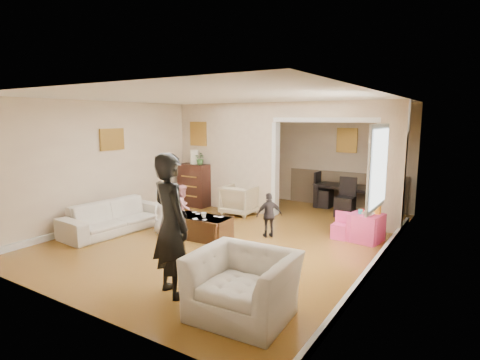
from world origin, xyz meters
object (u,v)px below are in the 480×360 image
Objects in this scene: armchair_front at (243,285)px; dresser at (195,185)px; sofa at (115,217)px; table_lamp at (194,157)px; adult_person at (171,225)px; child_kneel_b at (183,207)px; child_kneel_a at (162,211)px; coffee_table at (201,227)px; child_toddler at (269,215)px; dining_table at (353,198)px; coffee_cup at (204,215)px; play_table at (366,227)px; armchair_back at (240,200)px; cyan_cup at (360,212)px.

dresser reaches higher than armchair_front.
table_lamp is (-0.10, 2.66, 0.96)m from sofa.
adult_person reaches higher than child_kneel_b.
child_kneel_a is (0.87, 0.44, 0.14)m from sofa.
coffee_table is 1.31m from child_toddler.
child_kneel_b is (1.02, 0.89, 0.15)m from sofa.
dresser reaches higher than dining_table.
armchair_front is 1.04× the size of dresser.
child_kneel_b reaches higher than child_toddler.
coffee_cup is 3.00m from play_table.
dresser is at bearing -144.99° from dining_table.
dining_table is 2.07× the size of child_toddler.
armchair_back is 1.73m from table_lamp.
dining_table is at bearing -61.64° from child_kneel_b.
table_lamp is (0.00, 0.00, 0.72)m from dresser.
coffee_cup is 0.12× the size of child_kneel_a.
child_kneel_a reaches higher than armchair_back.
armchair_back is at bearing -84.99° from child_toddler.
dining_table is (1.81, 3.70, 0.10)m from coffee_table.
cyan_cup is (0.39, 3.46, 0.19)m from armchair_front.
armchair_front is 1.33× the size of child_toddler.
play_table is (3.04, -0.45, -0.09)m from armchair_back.
dresser is 0.72m from table_lamp.
table_lamp is 0.20× the size of adult_person.
play_table is at bearing 26.57° from cyan_cup.
child_kneel_a is (-0.49, -2.07, 0.10)m from armchair_back.
adult_person reaches higher than dining_table.
coffee_cup is 2.89m from cyan_cup.
dresser is 2.03× the size of play_table.
table_lamp is at bearing 0.00° from dresser.
armchair_back is 1.48m from dresser.
dining_table reaches higher than play_table.
dining_table reaches higher than sofa.
sofa is 1.17× the size of dining_table.
play_table is at bearing -7.66° from dresser.
coffee_table is 4.11m from dining_table.
armchair_front is 0.64× the size of dining_table.
child_kneel_a is at bearing -58.09° from sofa.
play_table is 1.79m from child_toddler.
child_toddler is at bearing -59.87° from child_kneel_a.
adult_person is (1.49, -3.98, 0.57)m from armchair_back.
play_table is at bearing -60.61° from child_kneel_a.
adult_person reaches higher than coffee_table.
cyan_cup is at bearing 158.31° from child_toddler.
coffee_cup is at bearing -41.54° from adult_person.
table_lamp is at bearing -33.21° from adult_person.
armchair_back is 0.41× the size of adult_person.
play_table is at bearing -59.99° from sofa.
armchair_back is 0.67× the size of armchair_front.
armchair_front is 10.78× the size of coffee_cup.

